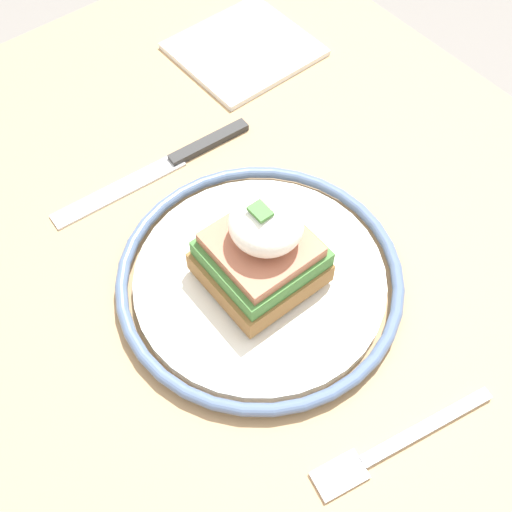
% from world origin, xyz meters
% --- Properties ---
extents(ground_plane, '(6.00, 6.00, 0.00)m').
position_xyz_m(ground_plane, '(0.00, 0.00, 0.00)').
color(ground_plane, gray).
extents(dining_table, '(0.81, 0.68, 0.76)m').
position_xyz_m(dining_table, '(0.00, 0.00, 0.61)').
color(dining_table, tan).
rests_on(dining_table, ground_plane).
extents(plate, '(0.23, 0.23, 0.02)m').
position_xyz_m(plate, '(0.00, -0.01, 0.77)').
color(plate, silver).
rests_on(plate, dining_table).
extents(sandwich, '(0.08, 0.08, 0.08)m').
position_xyz_m(sandwich, '(0.00, -0.01, 0.81)').
color(sandwich, olive).
rests_on(sandwich, plate).
extents(fork, '(0.04, 0.14, 0.00)m').
position_xyz_m(fork, '(-0.16, 0.00, 0.76)').
color(fork, silver).
rests_on(fork, dining_table).
extents(knife, '(0.03, 0.20, 0.01)m').
position_xyz_m(knife, '(0.15, -0.02, 0.76)').
color(knife, '#2D2D2D').
rests_on(knife, dining_table).
extents(napkin, '(0.13, 0.14, 0.01)m').
position_xyz_m(napkin, '(0.23, -0.17, 0.76)').
color(napkin, white).
rests_on(napkin, dining_table).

